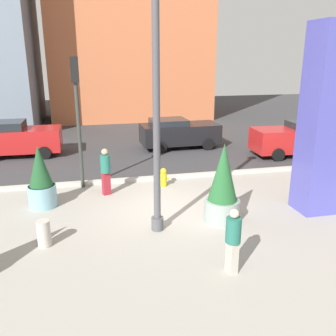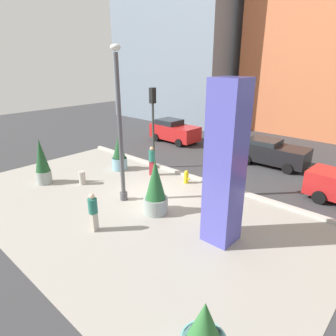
{
  "view_description": "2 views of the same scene",
  "coord_description": "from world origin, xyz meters",
  "px_view_note": "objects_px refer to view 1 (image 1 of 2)",
  "views": [
    {
      "loc": [
        -2.47,
        -11.08,
        4.96
      ],
      "look_at": [
        0.09,
        0.27,
        1.38
      ],
      "focal_mm": 39.13,
      "sensor_mm": 36.0,
      "label": 1
    },
    {
      "loc": [
        9.8,
        -9.62,
        6.5
      ],
      "look_at": [
        0.81,
        0.29,
        1.56
      ],
      "focal_mm": 31.62,
      "sensor_mm": 36.0,
      "label": 2
    }
  ],
  "objects_px": {
    "potted_plant_curbside": "(41,180)",
    "potted_plant_near_left": "(223,187)",
    "lamp_post": "(156,114)",
    "pedestrian_on_sidewalk": "(106,169)",
    "fire_hydrant": "(164,177)",
    "traffic_light_corner": "(77,103)",
    "car_curb_west": "(179,133)",
    "concrete_bollard": "(44,234)",
    "pedestrian_crossing": "(233,238)",
    "art_pillar_blue": "(323,122)",
    "car_passing_lane": "(297,138)",
    "car_far_lane": "(18,138)"
  },
  "relations": [
    {
      "from": "potted_plant_curbside",
      "to": "potted_plant_near_left",
      "type": "distance_m",
      "value": 6.06
    },
    {
      "from": "lamp_post",
      "to": "potted_plant_near_left",
      "type": "bearing_deg",
      "value": 3.79
    },
    {
      "from": "potted_plant_curbside",
      "to": "pedestrian_on_sidewalk",
      "type": "distance_m",
      "value": 2.29
    },
    {
      "from": "fire_hydrant",
      "to": "traffic_light_corner",
      "type": "xyz_separation_m",
      "value": [
        -3.12,
        0.59,
        2.94
      ]
    },
    {
      "from": "potted_plant_curbside",
      "to": "car_curb_west",
      "type": "xyz_separation_m",
      "value": [
        6.61,
        7.16,
        -0.13
      ]
    },
    {
      "from": "lamp_post",
      "to": "traffic_light_corner",
      "type": "bearing_deg",
      "value": 116.83
    },
    {
      "from": "concrete_bollard",
      "to": "fire_hydrant",
      "type": "bearing_deg",
      "value": 43.7
    },
    {
      "from": "pedestrian_crossing",
      "to": "art_pillar_blue",
      "type": "bearing_deg",
      "value": 35.44
    },
    {
      "from": "traffic_light_corner",
      "to": "art_pillar_blue",
      "type": "bearing_deg",
      "value": -27.74
    },
    {
      "from": "lamp_post",
      "to": "art_pillar_blue",
      "type": "xyz_separation_m",
      "value": [
        5.35,
        0.31,
        -0.48
      ]
    },
    {
      "from": "potted_plant_curbside",
      "to": "traffic_light_corner",
      "type": "height_order",
      "value": "traffic_light_corner"
    },
    {
      "from": "lamp_post",
      "to": "art_pillar_blue",
      "type": "distance_m",
      "value": 5.38
    },
    {
      "from": "car_passing_lane",
      "to": "fire_hydrant",
      "type": "bearing_deg",
      "value": -157.79
    },
    {
      "from": "car_far_lane",
      "to": "car_passing_lane",
      "type": "bearing_deg",
      "value": -12.24
    },
    {
      "from": "lamp_post",
      "to": "car_passing_lane",
      "type": "relative_size",
      "value": 1.56
    },
    {
      "from": "art_pillar_blue",
      "to": "potted_plant_near_left",
      "type": "distance_m",
      "value": 3.78
    },
    {
      "from": "lamp_post",
      "to": "fire_hydrant",
      "type": "distance_m",
      "value": 4.89
    },
    {
      "from": "car_far_lane",
      "to": "pedestrian_crossing",
      "type": "xyz_separation_m",
      "value": [
        6.63,
        -12.45,
        -0.0
      ]
    },
    {
      "from": "art_pillar_blue",
      "to": "traffic_light_corner",
      "type": "xyz_separation_m",
      "value": [
        -7.5,
        3.95,
        0.32
      ]
    },
    {
      "from": "fire_hydrant",
      "to": "car_curb_west",
      "type": "distance_m",
      "value": 6.47
    },
    {
      "from": "pedestrian_crossing",
      "to": "fire_hydrant",
      "type": "bearing_deg",
      "value": 92.95
    },
    {
      "from": "potted_plant_curbside",
      "to": "car_curb_west",
      "type": "height_order",
      "value": "potted_plant_curbside"
    },
    {
      "from": "potted_plant_curbside",
      "to": "pedestrian_on_sidewalk",
      "type": "relative_size",
      "value": 1.22
    },
    {
      "from": "car_curb_west",
      "to": "pedestrian_crossing",
      "type": "relative_size",
      "value": 2.67
    },
    {
      "from": "potted_plant_near_left",
      "to": "car_passing_lane",
      "type": "bearing_deg",
      "value": 45.24
    },
    {
      "from": "art_pillar_blue",
      "to": "traffic_light_corner",
      "type": "relative_size",
      "value": 1.21
    },
    {
      "from": "art_pillar_blue",
      "to": "pedestrian_on_sidewalk",
      "type": "distance_m",
      "value": 7.53
    },
    {
      "from": "traffic_light_corner",
      "to": "fire_hydrant",
      "type": "bearing_deg",
      "value": -10.71
    },
    {
      "from": "traffic_light_corner",
      "to": "pedestrian_crossing",
      "type": "bearing_deg",
      "value": -63.28
    },
    {
      "from": "concrete_bollard",
      "to": "car_far_lane",
      "type": "xyz_separation_m",
      "value": [
        -2.17,
        10.16,
        0.53
      ]
    },
    {
      "from": "pedestrian_crossing",
      "to": "pedestrian_on_sidewalk",
      "type": "bearing_deg",
      "value": 113.9
    },
    {
      "from": "lamp_post",
      "to": "traffic_light_corner",
      "type": "relative_size",
      "value": 1.44
    },
    {
      "from": "fire_hydrant",
      "to": "car_far_lane",
      "type": "height_order",
      "value": "car_far_lane"
    },
    {
      "from": "fire_hydrant",
      "to": "pedestrian_crossing",
      "type": "bearing_deg",
      "value": -87.05
    },
    {
      "from": "potted_plant_near_left",
      "to": "car_far_lane",
      "type": "height_order",
      "value": "potted_plant_near_left"
    },
    {
      "from": "art_pillar_blue",
      "to": "car_curb_west",
      "type": "xyz_separation_m",
      "value": [
        -2.22,
        9.43,
        -2.13
      ]
    },
    {
      "from": "potted_plant_near_left",
      "to": "traffic_light_corner",
      "type": "height_order",
      "value": "traffic_light_corner"
    },
    {
      "from": "potted_plant_curbside",
      "to": "potted_plant_near_left",
      "type": "height_order",
      "value": "potted_plant_near_left"
    },
    {
      "from": "fire_hydrant",
      "to": "car_curb_west",
      "type": "height_order",
      "value": "car_curb_west"
    },
    {
      "from": "potted_plant_near_left",
      "to": "car_far_lane",
      "type": "xyz_separation_m",
      "value": [
        -7.4,
        9.73,
        -0.22
      ]
    },
    {
      "from": "potted_plant_near_left",
      "to": "concrete_bollard",
      "type": "bearing_deg",
      "value": -175.32
    },
    {
      "from": "potted_plant_near_left",
      "to": "concrete_bollard",
      "type": "distance_m",
      "value": 5.31
    },
    {
      "from": "concrete_bollard",
      "to": "traffic_light_corner",
      "type": "height_order",
      "value": "traffic_light_corner"
    },
    {
      "from": "pedestrian_on_sidewalk",
      "to": "potted_plant_curbside",
      "type": "bearing_deg",
      "value": -163.16
    },
    {
      "from": "car_far_lane",
      "to": "fire_hydrant",
      "type": "bearing_deg",
      "value": -44.49
    },
    {
      "from": "fire_hydrant",
      "to": "car_passing_lane",
      "type": "distance_m",
      "value": 8.36
    },
    {
      "from": "art_pillar_blue",
      "to": "lamp_post",
      "type": "bearing_deg",
      "value": -176.68
    },
    {
      "from": "potted_plant_curbside",
      "to": "potted_plant_near_left",
      "type": "relative_size",
      "value": 0.86
    },
    {
      "from": "lamp_post",
      "to": "potted_plant_near_left",
      "type": "relative_size",
      "value": 2.84
    },
    {
      "from": "car_far_lane",
      "to": "pedestrian_crossing",
      "type": "bearing_deg",
      "value": -61.95
    }
  ]
}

